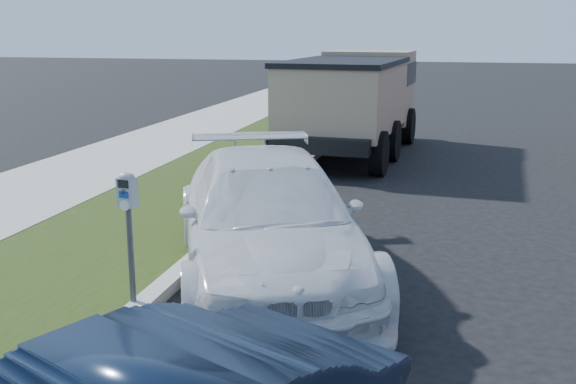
# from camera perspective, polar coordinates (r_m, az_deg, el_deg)

# --- Properties ---
(ground) EXTENTS (120.00, 120.00, 0.00)m
(ground) POSITION_cam_1_polar(r_m,az_deg,el_deg) (8.18, 7.99, -9.00)
(ground) COLOR black
(ground) RESTS_ON ground
(streetside) EXTENTS (6.12, 50.00, 0.15)m
(streetside) POSITION_cam_1_polar(r_m,az_deg,el_deg) (11.80, -18.86, -2.15)
(streetside) COLOR gray
(streetside) RESTS_ON ground
(parking_meter) EXTENTS (0.22, 0.16, 1.49)m
(parking_meter) POSITION_cam_1_polar(r_m,az_deg,el_deg) (7.53, -13.38, -1.43)
(parking_meter) COLOR #3F4247
(parking_meter) RESTS_ON ground
(white_wagon) EXTENTS (4.04, 5.81, 1.56)m
(white_wagon) POSITION_cam_1_polar(r_m,az_deg,el_deg) (8.62, -1.70, -2.18)
(white_wagon) COLOR silver
(white_wagon) RESTS_ON ground
(dump_truck) EXTENTS (2.98, 6.62, 2.53)m
(dump_truck) POSITION_cam_1_polar(r_m,az_deg,el_deg) (17.39, 5.60, 7.96)
(dump_truck) COLOR black
(dump_truck) RESTS_ON ground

